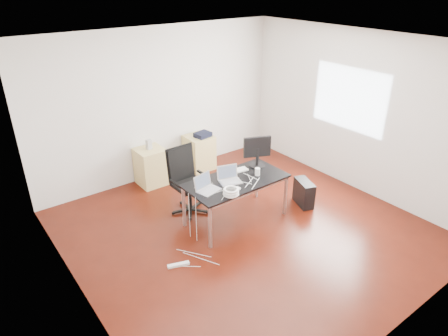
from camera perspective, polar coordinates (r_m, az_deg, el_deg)
room_shell at (r=5.65m, az=3.65°, el=3.18°), size 5.00×5.00×5.00m
desk at (r=6.18m, az=1.75°, el=-2.12°), size 1.60×0.80×0.73m
office_chair at (r=6.52m, az=-5.42°, el=-1.34°), size 0.49×0.51×1.08m
filing_cabinet_left at (r=7.55m, az=-10.38°, el=0.21°), size 0.50×0.50×0.70m
filing_cabinet_right at (r=8.04m, az=-3.57°, el=2.25°), size 0.50×0.50×0.70m
pc_tower at (r=6.96m, az=11.33°, el=-3.50°), size 0.35×0.49×0.44m
wastebasket at (r=7.98m, az=-5.53°, el=0.34°), size 0.31×0.31×0.28m
power_strip at (r=5.64m, az=-6.52°, el=-13.57°), size 0.30×0.15×0.04m
laptop_left at (r=5.84m, az=-2.50°, el=-2.70°), size 0.38×0.32×0.23m
laptop_right at (r=6.08m, az=0.79°, el=-1.43°), size 0.39×0.34×0.23m
monitor at (r=6.49m, az=4.75°, el=2.57°), size 0.43×0.26×0.51m
keyboard at (r=6.39m, az=1.55°, el=-0.45°), size 0.46×0.20×0.02m
cup_white at (r=6.28m, az=4.80°, el=-0.54°), size 0.11×0.11×0.12m
cup_brown at (r=6.33m, az=4.76°, el=-0.41°), size 0.09×0.09×0.10m
cable_coil at (r=5.71m, az=1.00°, el=-3.42°), size 0.24×0.24×0.11m
power_adapter at (r=5.88m, az=1.94°, el=-2.96°), size 0.08×0.08×0.03m
speaker at (r=7.39m, az=-10.69°, el=3.33°), size 0.10×0.09×0.18m
navy_garment at (r=7.85m, az=-3.05°, el=4.78°), size 0.33×0.28×0.09m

